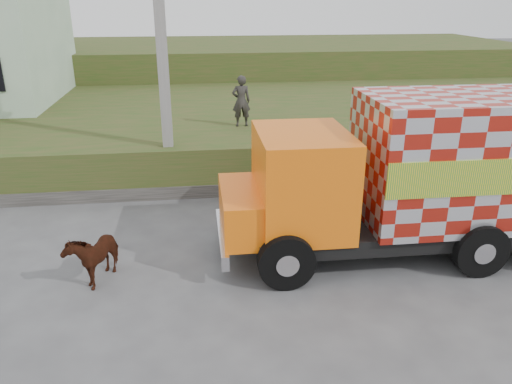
{
  "coord_description": "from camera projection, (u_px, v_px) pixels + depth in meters",
  "views": [
    {
      "loc": [
        -0.21,
        -10.13,
        5.72
      ],
      "look_at": [
        1.21,
        0.99,
        1.3
      ],
      "focal_mm": 35.0,
      "sensor_mm": 36.0,
      "label": 1
    }
  ],
  "objects": [
    {
      "name": "ground",
      "position": [
        209.0,
        263.0,
        11.47
      ],
      "size": [
        120.0,
        120.0,
        0.0
      ],
      "primitive_type": "plane",
      "color": "#474749",
      "rests_on": "ground"
    },
    {
      "name": "embankment",
      "position": [
        199.0,
        126.0,
        20.42
      ],
      "size": [
        40.0,
        12.0,
        1.5
      ],
      "primitive_type": "cube",
      "color": "#2A4918",
      "rests_on": "ground"
    },
    {
      "name": "embankment_far",
      "position": [
        195.0,
        68.0,
        31.22
      ],
      "size": [
        40.0,
        12.0,
        3.0
      ],
      "primitive_type": "cube",
      "color": "#2A4918",
      "rests_on": "ground"
    },
    {
      "name": "retaining_strip",
      "position": [
        137.0,
        192.0,
        15.03
      ],
      "size": [
        16.0,
        0.5,
        0.4
      ],
      "primitive_type": "cube",
      "color": "#595651",
      "rests_on": "ground"
    },
    {
      "name": "utility_pole",
      "position": [
        163.0,
        58.0,
        14.1
      ],
      "size": [
        1.2,
        0.3,
        8.0
      ],
      "color": "gray",
      "rests_on": "ground"
    },
    {
      "name": "cargo_truck",
      "position": [
        423.0,
        175.0,
        11.37
      ],
      "size": [
        8.35,
        2.95,
        3.71
      ],
      "rotation": [
        0.0,
        0.0,
        -0.01
      ],
      "color": "black",
      "rests_on": "ground"
    },
    {
      "name": "cow",
      "position": [
        94.0,
        254.0,
        10.63
      ],
      "size": [
        1.1,
        1.54,
        1.19
      ],
      "primitive_type": "imported",
      "rotation": [
        0.0,
        0.0,
        -0.37
      ],
      "color": "black",
      "rests_on": "ground"
    },
    {
      "name": "pedestrian",
      "position": [
        241.0,
        101.0,
        17.03
      ],
      "size": [
        0.66,
        0.45,
        1.74
      ],
      "primitive_type": "imported",
      "rotation": [
        0.0,
        0.0,
        3.2
      ],
      "color": "#2D2928",
      "rests_on": "embankment"
    }
  ]
}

